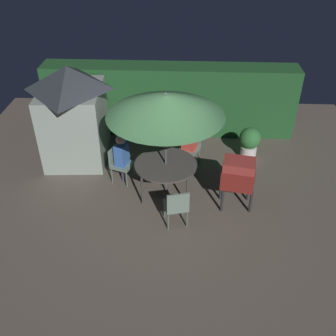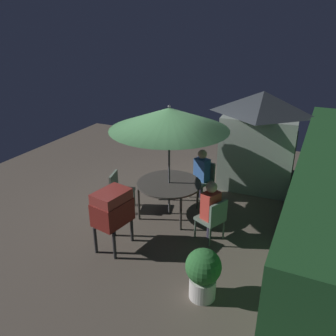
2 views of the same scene
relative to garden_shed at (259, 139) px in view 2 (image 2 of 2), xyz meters
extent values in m
plane|color=brown|center=(2.36, -1.94, -1.27)|extent=(11.00, 11.00, 0.00)
cube|color=#1E4C23|center=(2.36, 1.56, -0.28)|extent=(7.07, 0.82, 1.97)
cube|color=gray|center=(0.00, 0.00, -0.31)|extent=(1.58, 1.89, 1.92)
pyramid|color=#33383D|center=(0.00, 0.00, 0.93)|extent=(1.68, 2.00, 0.58)
cube|color=slate|center=(-0.06, 0.90, -0.52)|extent=(0.62, 0.07, 1.50)
cylinder|color=#47423D|center=(2.41, -1.43, -0.51)|extent=(1.42, 1.42, 0.04)
cylinder|color=#3C3834|center=(1.91, -1.93, -0.90)|extent=(0.05, 0.05, 0.74)
cylinder|color=#3C3834|center=(2.90, -1.93, -0.90)|extent=(0.05, 0.05, 0.74)
cylinder|color=#3C3834|center=(1.91, -0.94, -0.90)|extent=(0.05, 0.05, 0.74)
cylinder|color=#3C3834|center=(2.90, -0.94, -0.90)|extent=(0.05, 0.05, 0.74)
cylinder|color=#4C4C51|center=(2.41, -1.43, -0.04)|extent=(0.04, 0.04, 2.45)
cone|color=#2D5633|center=(2.41, -1.43, 0.96)|extent=(2.49, 2.49, 0.45)
sphere|color=#4C4C51|center=(2.41, -1.43, 1.21)|extent=(0.06, 0.06, 0.06)
cube|color=maroon|center=(3.98, -1.87, -0.50)|extent=(0.78, 0.62, 0.45)
cube|color=maroon|center=(3.98, -1.87, -0.17)|extent=(0.74, 0.59, 0.20)
cylinder|color=#262628|center=(3.67, -2.08, -1.00)|extent=(0.06, 0.06, 0.55)
cylinder|color=#262628|center=(4.29, -2.08, -1.00)|extent=(0.06, 0.06, 0.55)
cylinder|color=#262628|center=(3.67, -1.66, -1.00)|extent=(0.06, 0.06, 0.55)
cylinder|color=#262628|center=(4.29, -1.66, -1.00)|extent=(0.06, 0.06, 0.55)
cube|color=slate|center=(2.94, -0.30, -0.82)|extent=(0.61, 0.61, 0.06)
cube|color=slate|center=(3.02, -0.11, -0.60)|extent=(0.44, 0.24, 0.45)
cylinder|color=#516155|center=(3.20, -0.20, -1.05)|extent=(0.04, 0.04, 0.45)
cylinder|color=#516155|center=(2.84, -0.03, -1.05)|extent=(0.04, 0.04, 0.45)
cylinder|color=#516155|center=(3.03, -0.56, -1.05)|extent=(0.04, 0.04, 0.45)
cylinder|color=#516155|center=(2.67, -0.40, -1.05)|extent=(0.04, 0.04, 0.45)
cube|color=slate|center=(1.35, -1.05, -0.82)|extent=(0.59, 0.59, 0.06)
cube|color=slate|center=(1.15, -0.98, -0.60)|extent=(0.20, 0.45, 0.45)
cylinder|color=#516155|center=(1.22, -0.80, -1.05)|extent=(0.04, 0.04, 0.45)
cylinder|color=#516155|center=(1.09, -1.17, -1.05)|extent=(0.04, 0.04, 0.45)
cylinder|color=#516155|center=(1.60, -0.93, -1.05)|extent=(0.04, 0.04, 0.45)
cylinder|color=#516155|center=(1.47, -1.31, -1.05)|extent=(0.04, 0.04, 0.45)
cube|color=slate|center=(2.67, -2.48, -0.82)|extent=(0.56, 0.56, 0.06)
cube|color=slate|center=(2.72, -2.68, -0.60)|extent=(0.46, 0.16, 0.45)
cylinder|color=#516155|center=(2.52, -2.72, -1.05)|extent=(0.04, 0.04, 0.45)
cylinder|color=#516155|center=(2.91, -2.62, -1.05)|extent=(0.04, 0.04, 0.45)
cylinder|color=#516155|center=(2.43, -2.33, -1.05)|extent=(0.04, 0.04, 0.45)
cylinder|color=#516155|center=(2.81, -2.23, -1.05)|extent=(0.04, 0.04, 0.45)
cylinder|color=silver|center=(4.52, 0.12, -1.09)|extent=(0.42, 0.42, 0.35)
sphere|color=#2D6B33|center=(4.52, 0.12, -0.68)|extent=(0.56, 0.56, 0.56)
cube|color=#CC3D33|center=(2.94, -0.30, -0.52)|extent=(0.41, 0.36, 0.55)
sphere|color=tan|center=(2.94, -0.30, -0.12)|extent=(0.22, 0.22, 0.22)
cylinder|color=#383347|center=(2.94, -0.30, -1.03)|extent=(0.10, 0.10, 0.48)
cube|color=#3866B2|center=(1.35, -1.05, -0.52)|extent=(0.34, 0.40, 0.55)
sphere|color=tan|center=(1.35, -1.05, -0.12)|extent=(0.22, 0.22, 0.22)
cylinder|color=#383347|center=(1.35, -1.05, -1.03)|extent=(0.10, 0.10, 0.48)
camera|label=1|loc=(2.81, -8.58, 4.37)|focal=41.02mm
camera|label=2|loc=(8.58, 1.42, 2.78)|focal=36.68mm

